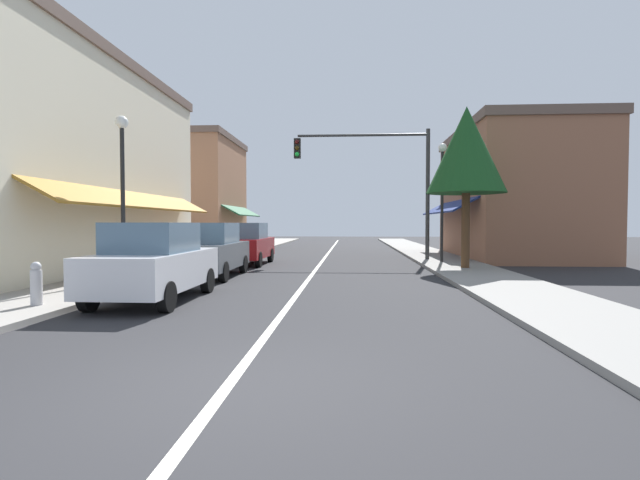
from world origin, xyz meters
TOP-DOWN VIEW (x-y plane):
  - ground_plane at (0.00, 18.00)m, footprint 80.00×80.00m
  - sidewalk_left at (-5.50, 18.00)m, footprint 2.60×56.00m
  - sidewalk_right at (5.50, 18.00)m, footprint 2.60×56.00m
  - lane_center_stripe at (0.00, 18.00)m, footprint 0.14×52.00m
  - storefront_left_block at (-9.76, 12.00)m, footprint 7.24×14.20m
  - storefront_right_block at (9.56, 20.00)m, footprint 6.84×10.20m
  - storefront_far_left at (-8.92, 28.00)m, footprint 5.55×8.20m
  - parked_car_nearest_left at (-3.08, 5.56)m, footprint 1.79×4.11m
  - parked_car_second_left at (-3.25, 10.38)m, footprint 1.80×4.11m
  - parked_car_third_left at (-3.11, 15.18)m, footprint 1.80×4.11m
  - traffic_signal_mast_arm at (2.69, 17.12)m, footprint 6.17×0.50m
  - street_lamp_left_near at (-5.16, 8.36)m, footprint 0.36×0.36m
  - street_lamp_right_mid at (5.16, 15.61)m, footprint 0.36×0.36m
  - tree_right_near at (5.52, 12.97)m, footprint 2.87×2.87m
  - fire_hydrant at (-4.95, 4.24)m, footprint 0.22×0.22m

SIDE VIEW (x-z plane):
  - ground_plane at x=0.00m, z-range 0.00..0.00m
  - lane_center_stripe at x=0.00m, z-range 0.00..0.01m
  - sidewalk_left at x=-5.50m, z-range 0.00..0.12m
  - sidewalk_right at x=5.50m, z-range 0.00..0.12m
  - fire_hydrant at x=-4.95m, z-range 0.12..0.99m
  - parked_car_nearest_left at x=-3.08m, z-range -0.01..1.76m
  - parked_car_second_left at x=-3.25m, z-range -0.01..1.76m
  - parked_car_third_left at x=-3.11m, z-range -0.01..1.76m
  - street_lamp_left_near at x=-5.16m, z-range 0.83..5.63m
  - storefront_right_block at x=9.56m, z-range 0.00..6.51m
  - street_lamp_right_mid at x=5.16m, z-range 0.86..5.97m
  - storefront_far_left at x=-8.92m, z-range 0.00..7.71m
  - storefront_left_block at x=-9.76m, z-range 0.00..7.78m
  - traffic_signal_mast_arm at x=2.69m, z-range 1.16..7.18m
  - tree_right_near at x=5.52m, z-range 1.40..7.41m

